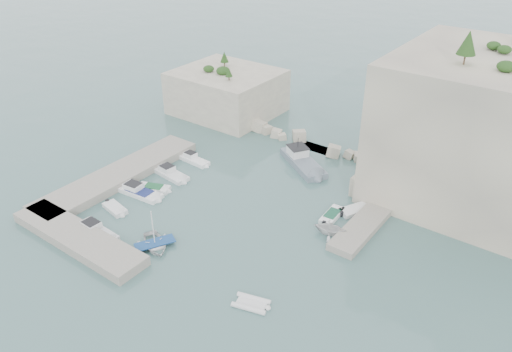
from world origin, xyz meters
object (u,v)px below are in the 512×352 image
Objects in this scene: motorboat_b at (171,176)px; motorboat_c at (154,190)px; rowboat at (155,246)px; tender_east_a at (330,234)px; tender_east_b at (332,217)px; motorboat_d at (140,194)px; inflatable_dinghy at (251,305)px; work_boat at (303,166)px; motorboat_f at (97,234)px; tender_east_d at (367,200)px; motorboat_e at (115,210)px; tender_east_c at (359,211)px; motorboat_a at (194,162)px.

motorboat_b reaches higher than motorboat_c.
tender_east_a is (13.81, 12.90, 0.00)m from rowboat.
tender_east_a is 3.25m from tender_east_b.
motorboat_d reaches higher than inflatable_dinghy.
tender_east_b is 12.61m from work_boat.
tender_east_b reaches higher than inflatable_dinghy.
work_boat reaches higher than tender_east_a.
motorboat_f is at bearing -78.70° from motorboat_d.
rowboat is at bearing -44.95° from motorboat_b.
tender_east_d is (0.35, 8.71, 0.00)m from tender_east_a.
motorboat_d is 28.00m from tender_east_d.
motorboat_e is 0.71× the size of tender_east_c.
tender_east_c is (1.90, 3.11, 0.00)m from tender_east_b.
inflatable_dinghy is 19.79m from tender_east_c.
tender_east_d reaches higher than motorboat_a.
tender_east_d is at bearing 72.33° from inflatable_dinghy.
motorboat_d is (0.04, -5.56, 0.00)m from motorboat_b.
tender_east_a reaches higher than tender_east_d.
tender_east_a reaches higher than motorboat_e.
work_boat reaches higher than motorboat_c.
motorboat_d is 23.69m from tender_east_b.
rowboat is 1.29× the size of inflatable_dinghy.
motorboat_d is 1.90× the size of tender_east_a.
rowboat is at bearing -64.36° from motorboat_c.
motorboat_a reaches higher than motorboat_e.
tender_east_d reaches higher than motorboat_c.
motorboat_d is 1.08× the size of motorboat_f.
tender_east_c is (22.85, 11.05, 0.00)m from motorboat_c.
motorboat_d is at bearing 145.40° from tender_east_c.
motorboat_b reaches higher than inflatable_dinghy.
rowboat is (9.17, -6.14, 0.00)m from motorboat_d.
motorboat_a is at bearing 85.14° from tender_east_b.
motorboat_d is 1.48× the size of rowboat.
motorboat_f is 31.72m from tender_east_d.
motorboat_f is at bearing -78.58° from motorboat_a.
motorboat_a is at bearing 103.33° from motorboat_e.
tender_east_d is 11.29m from work_boat.
work_boat is (-10.58, 11.56, 0.00)m from tender_east_a.
tender_east_b is at bearing 174.82° from tender_east_d.
tender_east_c is (23.51, 12.82, 0.00)m from motorboat_d.
tender_east_d reaches higher than motorboat_b.
inflatable_dinghy is (22.48, -6.95, 0.00)m from motorboat_d.
rowboat is at bearing -1.89° from motorboat_e.
motorboat_a and motorboat_f have the same top height.
motorboat_e is 22.30m from inflatable_dinghy.
tender_east_d is 0.39× the size of work_boat.
rowboat is 13.33m from inflatable_dinghy.
motorboat_a reaches higher than motorboat_c.
motorboat_b is (0.22, -4.71, 0.00)m from motorboat_a.
tender_east_d is (22.98, 19.62, 0.00)m from motorboat_e.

